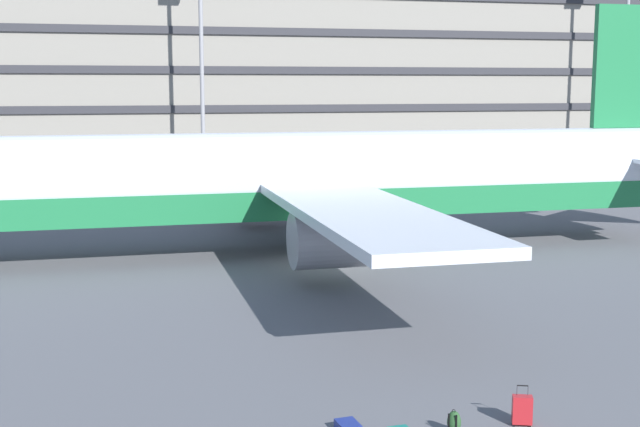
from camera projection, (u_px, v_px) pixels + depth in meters
name	position (u px, v px, depth m)	size (l,w,h in m)	color
ground_plane	(326.00, 263.00, 36.59)	(600.00, 600.00, 0.00)	#5B5B60
terminal_structure	(194.00, 72.00, 87.99)	(176.51, 19.58, 17.90)	gray
airliner	(288.00, 180.00, 38.64)	(43.91, 35.43, 11.43)	silver
light_mast_left	(201.00, 38.00, 72.02)	(1.80, 0.50, 19.67)	gray
light_mast_center_left	(626.00, 41.00, 81.73)	(1.80, 0.50, 20.20)	gray
suitcase_orange	(522.00, 410.00, 19.05)	(0.50, 0.38, 0.91)	#B21E23
backpack_purple	(454.00, 422.00, 18.62)	(0.40, 0.40, 0.57)	#264C26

